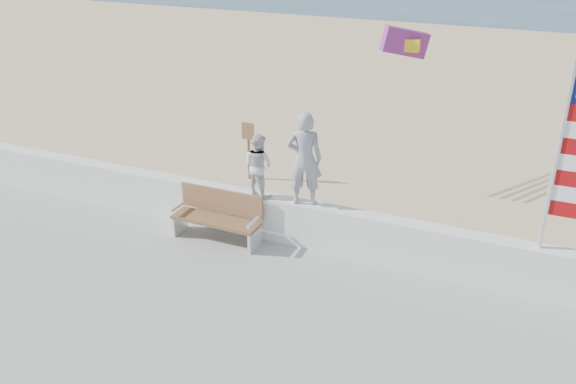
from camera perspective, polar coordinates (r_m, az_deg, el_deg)
name	(u,v)px	position (r m, az deg, el deg)	size (l,w,h in m)	color
ground	(236,300)	(10.83, -4.84, -10.04)	(220.00, 220.00, 0.00)	#304761
sand	(378,137)	(18.36, 8.44, 5.11)	(90.00, 40.00, 0.08)	#D1B58B
seawall	(283,219)	(12.03, -0.49, -2.58)	(30.00, 0.35, 0.90)	white
adult	(304,159)	(11.31, 1.54, 3.11)	(0.66, 0.43, 1.81)	#95969B
child	(258,165)	(11.77, -2.78, 2.53)	(0.61, 0.47, 1.25)	silver
bench	(218,215)	(12.14, -6.57, -2.18)	(1.80, 0.57, 1.00)	brown
flag	(569,140)	(10.27, 24.84, 4.43)	(0.50, 0.08, 3.50)	silver
parafoil_kite	(406,42)	(14.15, 10.97, 13.57)	(1.07, 0.81, 0.75)	red
sign	(248,146)	(14.93, -3.72, 4.33)	(0.32, 0.07, 1.46)	brown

